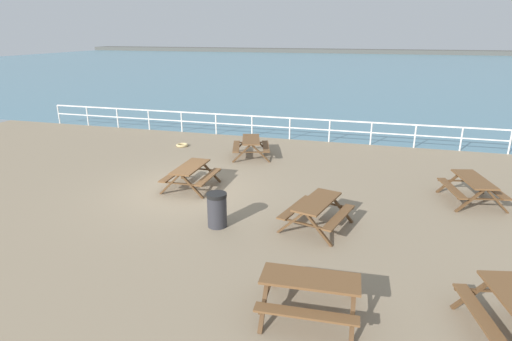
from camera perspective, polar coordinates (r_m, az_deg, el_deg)
The scene contains 11 objects.
ground_plane at distance 14.11m, azimuth -9.47°, elevation -3.06°, with size 30.00×24.00×0.20m, color gray.
sea_band at distance 65.02m, azimuth 11.06°, elevation 13.73°, with size 142.00×90.00×0.01m, color teal.
distant_shoreline at distance 107.84m, azimuth 13.27°, elevation 15.35°, with size 142.00×6.00×1.80m, color #4C4C47.
seaward_railing at distance 20.84m, azimuth -0.55°, elevation 6.66°, with size 23.07×0.07×1.08m.
picnic_table_near_left at distance 14.36m, azimuth 27.53°, elevation -1.70°, with size 1.87×2.09×0.80m.
picnic_table_near_right at distance 14.08m, azimuth -8.90°, elevation -0.11°, with size 1.55×1.81×0.80m.
picnic_table_far_left at distance 11.23m, azimuth 8.34°, elevation -5.00°, with size 1.91×2.12×0.80m.
picnic_table_far_right at distance 7.98m, azimuth 7.39°, elevation -15.46°, with size 1.88×1.63×0.80m.
picnic_table_seaward at distance 17.44m, azimuth -0.68°, elevation 3.74°, with size 1.96×2.16×0.80m.
litter_bin at distance 11.27m, azimuth -5.35°, elevation -5.36°, with size 0.55×0.55×0.95m.
rope_coil at distance 19.50m, azimuth -10.05°, elevation 3.44°, with size 0.55×0.55×0.11m, color tan.
Camera 1 is at (5.77, -11.82, 5.02)m, focal length 29.27 mm.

